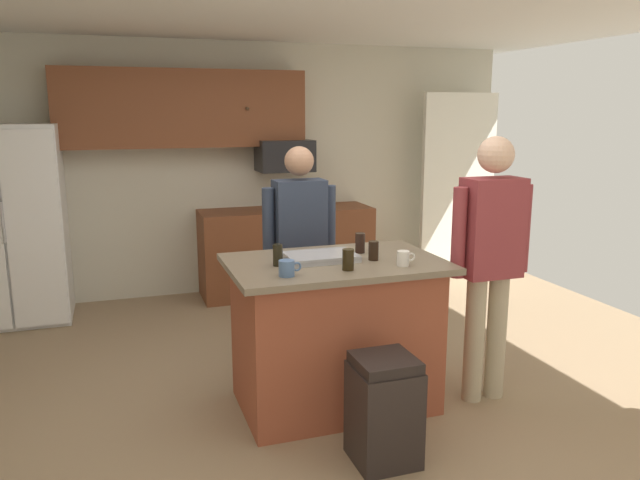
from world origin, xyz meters
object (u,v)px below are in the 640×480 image
at_px(glass_dark_ale, 348,260).
at_px(glass_stout_tall, 360,243).
at_px(mug_ceramic_white, 404,258).
at_px(tumbler_amber, 373,251).
at_px(kitchen_island, 335,333).
at_px(refrigerator, 11,225).
at_px(person_guest_by_door, 490,251).
at_px(serving_tray, 321,257).
at_px(trash_bin, 384,410).
at_px(person_guest_right, 300,240).
at_px(mug_blue_stoneware, 287,268).
at_px(microwave_over_range, 285,156).
at_px(glass_pilsner, 278,255).

xyz_separation_m(glass_dark_ale, glass_stout_tall, (0.24, 0.40, 0.00)).
relative_size(mug_ceramic_white, tumbler_amber, 0.98).
distance_m(kitchen_island, glass_dark_ale, 0.60).
distance_m(refrigerator, person_guest_by_door, 4.20).
height_order(serving_tray, trash_bin, serving_tray).
relative_size(person_guest_right, tumbler_amber, 13.54).
height_order(refrigerator, kitchen_island, refrigerator).
xyz_separation_m(mug_blue_stoneware, tumbler_amber, (0.62, 0.20, 0.01)).
bearing_deg(tumbler_amber, refrigerator, 133.48).
height_order(microwave_over_range, mug_blue_stoneware, microwave_over_range).
xyz_separation_m(microwave_over_range, kitchen_island, (-0.40, -2.62, -0.96)).
relative_size(glass_dark_ale, mug_blue_stoneware, 0.95).
height_order(person_guest_by_door, mug_blue_stoneware, person_guest_by_door).
relative_size(person_guest_right, glass_dark_ale, 12.93).
bearing_deg(tumbler_amber, serving_tray, 161.59).
distance_m(person_guest_by_door, mug_ceramic_white, 0.63).
bearing_deg(tumbler_amber, person_guest_by_door, -13.31).
height_order(mug_ceramic_white, glass_dark_ale, glass_dark_ale).
xyz_separation_m(glass_dark_ale, mug_blue_stoneware, (-0.38, -0.02, -0.02)).
distance_m(microwave_over_range, mug_ceramic_white, 2.91).
distance_m(kitchen_island, trash_bin, 0.75).
xyz_separation_m(glass_pilsner, tumbler_amber, (0.61, -0.05, -0.01)).
height_order(microwave_over_range, tumbler_amber, microwave_over_range).
distance_m(person_guest_right, glass_dark_ale, 1.05).
bearing_deg(refrigerator, person_guest_by_door, -40.79).
distance_m(person_guest_right, tumbler_amber, 0.89).
bearing_deg(refrigerator, serving_tray, -49.30).
bearing_deg(glass_stout_tall, glass_pilsner, -164.40).
relative_size(glass_stout_tall, tumbler_amber, 1.09).
height_order(refrigerator, trash_bin, refrigerator).
distance_m(person_guest_right, glass_pilsner, 0.90).
height_order(microwave_over_range, glass_stout_tall, microwave_over_range).
distance_m(kitchen_island, glass_pilsner, 0.67).
relative_size(refrigerator, glass_stout_tall, 13.52).
bearing_deg(microwave_over_range, mug_blue_stoneware, -105.30).
bearing_deg(trash_bin, mug_ceramic_white, 55.09).
bearing_deg(person_guest_right, mug_blue_stoneware, -20.03).
distance_m(mug_ceramic_white, glass_stout_tall, 0.43).
distance_m(microwave_over_range, serving_tray, 2.66).
xyz_separation_m(microwave_over_range, mug_blue_stoneware, (-0.79, -2.88, -0.43)).
bearing_deg(trash_bin, person_guest_right, 90.59).
relative_size(tumbler_amber, trash_bin, 0.20).
relative_size(microwave_over_range, mug_ceramic_white, 4.70).
bearing_deg(microwave_over_range, mug_ceramic_white, -90.93).
bearing_deg(trash_bin, glass_dark_ale, 93.52).
height_order(refrigerator, person_guest_by_door, refrigerator).
height_order(refrigerator, microwave_over_range, refrigerator).
relative_size(microwave_over_range, glass_pilsner, 4.15).
bearing_deg(serving_tray, microwave_over_range, 79.42).
bearing_deg(glass_pilsner, mug_ceramic_white, -18.27).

